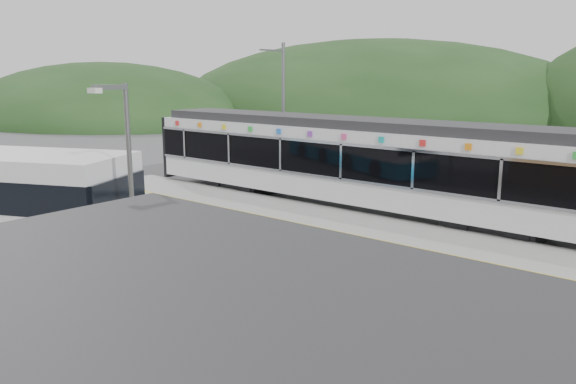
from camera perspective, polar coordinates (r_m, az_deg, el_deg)
The scene contains 7 objects.
ground at distance 17.95m, azimuth -0.77°, elevation -5.87°, with size 120.00×120.00×0.00m, color #4C4C4F.
hills at distance 19.77m, azimuth 23.65°, elevation -5.22°, with size 146.00×149.00×26.00m.
platform at distance 20.44m, azimuth 5.19°, elevation -3.27°, with size 26.00×3.20×0.30m, color #9E9E99.
yellow_line at distance 19.37m, azimuth 3.04°, elevation -3.61°, with size 26.00×0.10×0.01m, color yellow.
train at distance 22.93m, azimuth 6.48°, elevation 3.24°, with size 20.44×3.01×3.74m.
catenary_mast_west at distance 28.22m, azimuth -0.52°, elevation 8.15°, with size 0.18×1.80×7.00m.
lamp_post at distance 14.10m, azimuth -16.12°, elevation 1.99°, with size 0.36×0.95×5.26m.
Camera 1 is at (10.99, -13.10, 5.45)m, focal length 35.00 mm.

